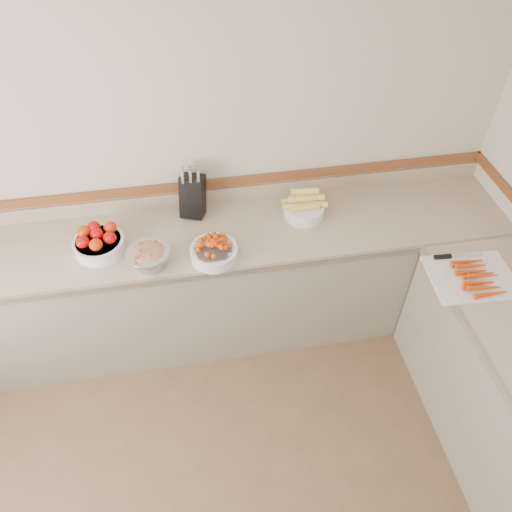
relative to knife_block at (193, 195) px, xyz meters
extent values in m
plane|color=beige|center=(-0.04, 0.10, 0.26)|extent=(4.00, 0.00, 4.00)
cube|color=tan|center=(-0.04, -0.22, -0.16)|extent=(4.00, 0.65, 0.04)
cube|color=gray|center=(-0.04, -0.22, -0.61)|extent=(4.00, 0.63, 0.86)
cube|color=#7E6B55|center=(-0.04, -0.54, -0.16)|extent=(4.00, 0.02, 0.04)
cube|color=tan|center=(-0.04, 0.09, -0.09)|extent=(4.00, 0.02, 0.10)
cube|color=brown|center=(-0.04, 0.09, 0.01)|extent=(4.00, 0.02, 0.06)
cylinder|color=silver|center=(1.33, -1.65, -0.32)|extent=(0.02, 0.50, 0.02)
cube|color=black|center=(0.00, 0.00, -0.01)|extent=(0.20, 0.21, 0.29)
cylinder|color=silver|center=(-0.05, -0.03, 0.16)|extent=(0.03, 0.04, 0.07)
cylinder|color=silver|center=(0.00, -0.03, 0.16)|extent=(0.03, 0.04, 0.07)
cylinder|color=silver|center=(0.05, -0.03, 0.16)|extent=(0.03, 0.04, 0.07)
cylinder|color=silver|center=(-0.05, 0.00, 0.16)|extent=(0.03, 0.04, 0.07)
cylinder|color=silver|center=(0.00, 0.00, 0.16)|extent=(0.03, 0.04, 0.07)
cylinder|color=silver|center=(0.05, 0.00, 0.16)|extent=(0.03, 0.04, 0.07)
cylinder|color=silver|center=(-0.05, 0.03, 0.16)|extent=(0.03, 0.04, 0.07)
cylinder|color=silver|center=(0.00, 0.03, 0.16)|extent=(0.03, 0.04, 0.07)
cylinder|color=silver|center=(0.05, 0.03, 0.16)|extent=(0.03, 0.04, 0.07)
cylinder|color=silver|center=(-0.58, -0.25, -0.10)|extent=(0.30, 0.30, 0.08)
torus|color=silver|center=(-0.58, -0.25, -0.07)|extent=(0.30, 0.30, 0.01)
cylinder|color=white|center=(-0.58, -0.25, -0.07)|extent=(0.26, 0.26, 0.01)
ellipsoid|color=#B60807|center=(-0.65, -0.29, -0.03)|extent=(0.08, 0.08, 0.07)
ellipsoid|color=red|center=(-0.58, -0.32, -0.03)|extent=(0.08, 0.08, 0.07)
ellipsoid|color=#B60807|center=(-0.50, -0.28, -0.03)|extent=(0.08, 0.08, 0.07)
ellipsoid|color=red|center=(-0.65, -0.20, -0.03)|extent=(0.08, 0.08, 0.07)
ellipsoid|color=#B60807|center=(-0.58, -0.23, -0.03)|extent=(0.08, 0.08, 0.07)
ellipsoid|color=red|center=(-0.50, -0.19, -0.03)|extent=(0.08, 0.08, 0.07)
ellipsoid|color=#B60807|center=(-0.60, -0.17, -0.03)|extent=(0.08, 0.08, 0.07)
cylinder|color=silver|center=(0.08, -0.42, -0.11)|extent=(0.28, 0.28, 0.07)
torus|color=silver|center=(0.08, -0.42, -0.08)|extent=(0.28, 0.28, 0.01)
cylinder|color=white|center=(0.08, -0.42, -0.08)|extent=(0.24, 0.24, 0.01)
sphere|color=#CF3A07|center=(0.06, -0.37, -0.03)|extent=(0.03, 0.03, 0.03)
sphere|color=#CF3A07|center=(0.07, -0.41, -0.01)|extent=(0.03, 0.03, 0.03)
sphere|color=#CF3A07|center=(0.12, -0.34, -0.04)|extent=(0.03, 0.03, 0.03)
sphere|color=#CF3A07|center=(0.09, -0.45, -0.02)|extent=(0.03, 0.03, 0.03)
sphere|color=#CF3A07|center=(0.10, -0.33, -0.05)|extent=(0.03, 0.03, 0.03)
sphere|color=#CF3A07|center=(0.12, -0.51, -0.05)|extent=(0.03, 0.03, 0.03)
sphere|color=#CF3A07|center=(0.04, -0.37, -0.04)|extent=(0.03, 0.03, 0.03)
sphere|color=#CF3A07|center=(0.13, -0.46, -0.04)|extent=(0.03, 0.03, 0.03)
sphere|color=#CF3A07|center=(0.07, -0.45, -0.01)|extent=(0.03, 0.03, 0.03)
sphere|color=#CF3A07|center=(0.17, -0.42, -0.05)|extent=(0.03, 0.03, 0.03)
sphere|color=#CF3A07|center=(0.03, -0.46, -0.04)|extent=(0.03, 0.03, 0.03)
sphere|color=#CF3A07|center=(0.13, -0.41, -0.03)|extent=(0.03, 0.03, 0.03)
sphere|color=#CF3A07|center=(0.08, -0.44, -0.02)|extent=(0.03, 0.03, 0.03)
sphere|color=#CF3A07|center=(0.03, -0.40, -0.03)|extent=(0.03, 0.03, 0.03)
sphere|color=#CF3A07|center=(0.07, -0.43, -0.03)|extent=(0.03, 0.03, 0.03)
sphere|color=#CF3A07|center=(0.08, -0.42, -0.01)|extent=(0.03, 0.03, 0.03)
sphere|color=#CF3A07|center=(0.13, -0.34, -0.04)|extent=(0.03, 0.03, 0.03)
sphere|color=#CF3A07|center=(0.08, -0.41, -0.01)|extent=(0.03, 0.03, 0.03)
sphere|color=#CF3A07|center=(0.08, -0.48, -0.04)|extent=(0.03, 0.03, 0.03)
sphere|color=#CF3A07|center=(0.02, -0.45, -0.04)|extent=(0.03, 0.03, 0.03)
sphere|color=#CF3A07|center=(0.12, -0.45, -0.03)|extent=(0.03, 0.03, 0.03)
sphere|color=#CF3A07|center=(0.01, -0.37, -0.05)|extent=(0.03, 0.03, 0.03)
sphere|color=#CF3A07|center=(0.08, -0.40, -0.02)|extent=(0.03, 0.03, 0.03)
sphere|color=#CF3A07|center=(0.07, -0.36, -0.03)|extent=(0.03, 0.03, 0.03)
sphere|color=#CF3A07|center=(0.09, -0.33, -0.05)|extent=(0.03, 0.03, 0.03)
sphere|color=#CF3A07|center=(0.01, -0.35, -0.05)|extent=(0.03, 0.03, 0.03)
sphere|color=#CF3A07|center=(0.10, -0.40, -0.01)|extent=(0.03, 0.03, 0.03)
sphere|color=#CF3A07|center=(0.08, -0.48, -0.04)|extent=(0.03, 0.03, 0.03)
sphere|color=#CF3A07|center=(0.06, -0.44, -0.01)|extent=(0.03, 0.03, 0.03)
sphere|color=#CF3A07|center=(0.02, -0.39, -0.04)|extent=(0.03, 0.03, 0.03)
sphere|color=#CF3A07|center=(0.08, -0.43, -0.01)|extent=(0.03, 0.03, 0.03)
sphere|color=#CF3A07|center=(0.09, -0.44, -0.02)|extent=(0.03, 0.03, 0.03)
sphere|color=#CF3A07|center=(0.15, -0.34, -0.05)|extent=(0.03, 0.03, 0.03)
sphere|color=#CF3A07|center=(0.05, -0.43, -0.02)|extent=(0.03, 0.03, 0.03)
sphere|color=#CF3A07|center=(0.08, -0.34, -0.04)|extent=(0.03, 0.03, 0.03)
sphere|color=#CF3A07|center=(0.12, -0.45, -0.03)|extent=(0.03, 0.03, 0.03)
sphere|color=#CF3A07|center=(0.03, -0.36, -0.04)|extent=(0.03, 0.03, 0.03)
sphere|color=#CF3A07|center=(0.02, -0.43, -0.04)|extent=(0.03, 0.03, 0.03)
sphere|color=#CF3A07|center=(0.07, -0.35, -0.04)|extent=(0.03, 0.03, 0.03)
cylinder|color=silver|center=(0.68, -0.14, -0.10)|extent=(0.26, 0.26, 0.08)
torus|color=silver|center=(0.68, -0.14, -0.07)|extent=(0.26, 0.26, 0.01)
cylinder|color=#DBBA5B|center=(0.63, -0.16, -0.05)|extent=(0.18, 0.06, 0.04)
cylinder|color=#DBBA5B|center=(0.68, -0.18, -0.05)|extent=(0.17, 0.04, 0.04)
cylinder|color=#DBBA5B|center=(0.74, -0.16, -0.05)|extent=(0.18, 0.08, 0.04)
cylinder|color=#DBBA5B|center=(0.63, -0.11, -0.05)|extent=(0.17, 0.05, 0.04)
cylinder|color=#DBBA5B|center=(0.71, -0.10, -0.05)|extent=(0.18, 0.09, 0.04)
cylinder|color=#DBBA5B|center=(0.66, -0.14, -0.01)|extent=(0.17, 0.04, 0.04)
cylinder|color=#DBBA5B|center=(0.72, -0.13, -0.01)|extent=(0.18, 0.08, 0.04)
cylinder|color=#DBBA5B|center=(0.69, -0.12, 0.03)|extent=(0.18, 0.06, 0.04)
cylinder|color=#B2B2BA|center=(-0.29, -0.43, -0.08)|extent=(0.25, 0.25, 0.12)
torus|color=#B2B2BA|center=(-0.29, -0.43, -0.03)|extent=(0.25, 0.25, 0.01)
ellipsoid|color=#AA133F|center=(-0.29, -0.43, -0.04)|extent=(0.20, 0.20, 0.07)
cube|color=#AA133F|center=(-0.35, -0.48, -0.01)|extent=(0.02, 0.02, 0.02)
cube|color=#8EAF55|center=(-0.28, -0.48, -0.01)|extent=(0.02, 0.02, 0.02)
cube|color=#AA133F|center=(-0.35, -0.48, -0.02)|extent=(0.02, 0.02, 0.02)
cube|color=#8EAF55|center=(-0.31, -0.45, -0.02)|extent=(0.02, 0.02, 0.02)
cube|color=#AA133F|center=(-0.28, -0.43, -0.01)|extent=(0.02, 0.02, 0.02)
cube|color=#8EAF55|center=(-0.29, -0.42, -0.01)|extent=(0.02, 0.02, 0.02)
cube|color=#AA133F|center=(-0.26, -0.41, -0.02)|extent=(0.02, 0.02, 0.02)
cube|color=#8EAF55|center=(-0.33, -0.43, -0.01)|extent=(0.02, 0.02, 0.02)
cube|color=#AA133F|center=(-0.24, -0.35, -0.02)|extent=(0.02, 0.02, 0.02)
cube|color=#8EAF55|center=(-0.32, -0.45, -0.01)|extent=(0.02, 0.02, 0.02)
cube|color=#AA133F|center=(-0.27, -0.42, -0.02)|extent=(0.02, 0.02, 0.02)
cube|color=#8EAF55|center=(-0.24, -0.48, -0.02)|extent=(0.02, 0.02, 0.02)
cube|color=#AA133F|center=(-0.31, -0.41, -0.01)|extent=(0.02, 0.02, 0.02)
cube|color=#8EAF55|center=(-0.33, -0.37, -0.01)|extent=(0.02, 0.02, 0.02)
cube|color=silver|center=(1.48, -0.83, -0.13)|extent=(0.49, 0.40, 0.01)
cone|color=#CF3907|center=(1.48, -0.98, -0.11)|extent=(0.19, 0.04, 0.03)
cone|color=#CF3907|center=(1.48, -0.95, -0.09)|extent=(0.19, 0.04, 0.03)
cone|color=#CF3907|center=(1.48, -0.92, -0.11)|extent=(0.19, 0.04, 0.03)
cone|color=#CF3907|center=(1.48, -0.89, -0.11)|extent=(0.19, 0.04, 0.03)
cone|color=#CF3907|center=(1.48, -0.87, -0.09)|extent=(0.19, 0.04, 0.03)
cone|color=#CF3907|center=(1.48, -0.84, -0.11)|extent=(0.19, 0.04, 0.03)
cone|color=#CF3907|center=(1.48, -0.81, -0.11)|extent=(0.19, 0.04, 0.03)
cone|color=#CF3907|center=(1.48, -0.78, -0.09)|extent=(0.19, 0.04, 0.03)
cone|color=#CF3907|center=(1.48, -0.76, -0.11)|extent=(0.19, 0.04, 0.03)
cone|color=#CF3907|center=(1.48, -0.73, -0.11)|extent=(0.19, 0.04, 0.03)
cube|color=silver|center=(1.52, -0.67, -0.12)|extent=(0.20, 0.05, 0.00)
cube|color=black|center=(1.38, -0.67, -0.12)|extent=(0.10, 0.03, 0.02)
camera|label=1|loc=(-0.02, -2.47, 1.93)|focal=35.00mm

